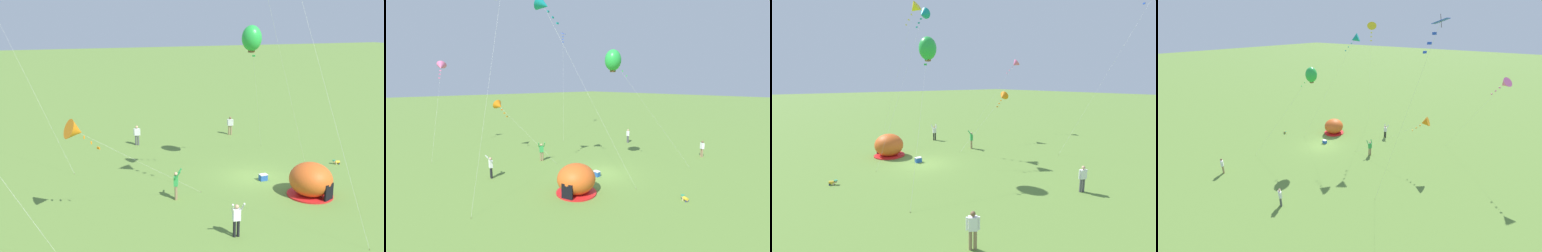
{
  "view_description": "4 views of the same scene",
  "coord_description": "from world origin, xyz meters",
  "views": [
    {
      "loc": [
        -25.67,
        14.72,
        10.55
      ],
      "look_at": [
        2.94,
        3.53,
        3.28
      ],
      "focal_mm": 42.0,
      "sensor_mm": 36.0,
      "label": 1
    },
    {
      "loc": [
        -15.28,
        -14.08,
        7.56
      ],
      "look_at": [
        -0.47,
        2.39,
        3.82
      ],
      "focal_mm": 24.0,
      "sensor_mm": 36.0,
      "label": 2
    },
    {
      "loc": [
        18.9,
        -9.6,
        6.95
      ],
      "look_at": [
        -1.11,
        4.99,
        2.61
      ],
      "focal_mm": 24.0,
      "sensor_mm": 36.0,
      "label": 3
    },
    {
      "loc": [
        21.65,
        21.46,
        14.69
      ],
      "look_at": [
        -0.72,
        4.1,
        3.5
      ],
      "focal_mm": 24.0,
      "sensor_mm": 36.0,
      "label": 4
    }
  ],
  "objects": [
    {
      "name": "ground_plane",
      "position": [
        0.0,
        0.0,
        0.0
      ],
      "size": [
        300.0,
        300.0,
        0.0
      ],
      "primitive_type": "plane",
      "color": "olive"
    },
    {
      "name": "popup_tent",
      "position": [
        -4.15,
        -1.52,
        1.0
      ],
      "size": [
        2.81,
        2.81,
        2.1
      ],
      "color": "#D8591E",
      "rests_on": "ground"
    },
    {
      "name": "cooler_box",
      "position": [
        -0.75,
        -0.19,
        0.22
      ],
      "size": [
        0.38,
        0.54,
        0.44
      ],
      "color": "#2659B2",
      "rests_on": "ground"
    },
    {
      "name": "toddler_crawling",
      "position": [
        0.32,
        -7.09,
        0.18
      ],
      "size": [
        0.38,
        0.55,
        0.32
      ],
      "color": "gold",
      "rests_on": "ground"
    },
    {
      "name": "person_far_back",
      "position": [
        10.9,
        5.51,
        0.96
      ],
      "size": [
        0.37,
        0.55,
        1.72
      ],
      "color": "#4C4C51",
      "rests_on": "ground"
    },
    {
      "name": "person_strolling",
      "position": [
        11.28,
        -3.59,
        0.96
      ],
      "size": [
        0.4,
        0.52,
        1.72
      ],
      "color": "#8C7251",
      "rests_on": "ground"
    },
    {
      "name": "person_flying_kite",
      "position": [
        -7.35,
        5.18,
        1.0
      ],
      "size": [
        0.53,
        0.67,
        1.89
      ],
      "color": "black",
      "rests_on": "ground"
    },
    {
      "name": "person_with_toddler",
      "position": [
        -1.7,
        6.36,
        1.0
      ],
      "size": [
        0.72,
        0.64,
        1.89
      ],
      "color": "#8C7251",
      "rests_on": "ground"
    },
    {
      "name": "kite_pink",
      "position": [
        -6.99,
        18.24,
        9.37
      ],
      "size": [
        3.73,
        6.26,
        10.0
      ],
      "color": "silver",
      "rests_on": "ground"
    },
    {
      "name": "kite_green",
      "position": [
        1.16,
        -0.05,
        9.37
      ],
      "size": [
        6.45,
        5.08,
        10.24
      ],
      "color": "silver",
      "rests_on": "ground"
    },
    {
      "name": "kite_teal",
      "position": [
        -3.95,
        2.33,
        13.14
      ],
      "size": [
        4.2,
        7.03,
        13.79
      ],
      "color": "silver",
      "rests_on": "ground"
    },
    {
      "name": "kite_orange",
      "position": [
        -3.13,
        12.21,
        5.12
      ],
      "size": [
        2.59,
        8.34,
        5.75
      ],
      "color": "silver",
      "rests_on": "ground"
    },
    {
      "name": "kite_blue",
      "position": [
        9.58,
        16.91,
        14.06
      ],
      "size": [
        5.09,
        6.12,
        15.13
      ],
      "color": "silver",
      "rests_on": "ground"
    }
  ]
}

